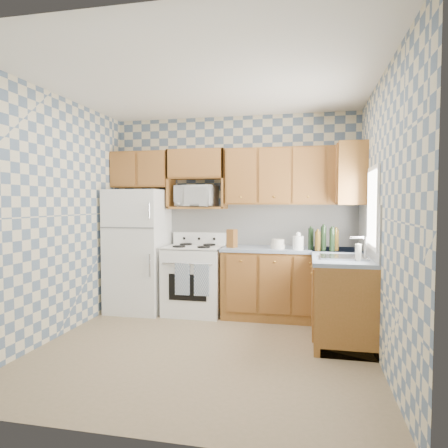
{
  "coord_description": "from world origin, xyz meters",
  "views": [
    {
      "loc": [
        1.03,
        -3.89,
        1.5
      ],
      "look_at": [
        0.05,
        0.75,
        1.25
      ],
      "focal_mm": 32.0,
      "sensor_mm": 36.0,
      "label": 1
    }
  ],
  "objects_px": {
    "refrigerator": "(138,251)",
    "stove_body": "(195,280)",
    "microwave": "(196,196)",
    "electric_kettle": "(298,243)"
  },
  "relations": [
    {
      "from": "microwave",
      "to": "electric_kettle",
      "type": "xyz_separation_m",
      "value": [
        1.4,
        -0.3,
        -0.59
      ]
    },
    {
      "from": "electric_kettle",
      "to": "microwave",
      "type": "bearing_deg",
      "value": 167.8
    },
    {
      "from": "stove_body",
      "to": "microwave",
      "type": "distance_m",
      "value": 1.16
    },
    {
      "from": "stove_body",
      "to": "electric_kettle",
      "type": "height_order",
      "value": "electric_kettle"
    },
    {
      "from": "refrigerator",
      "to": "microwave",
      "type": "relative_size",
      "value": 3.15
    },
    {
      "from": "refrigerator",
      "to": "stove_body",
      "type": "xyz_separation_m",
      "value": [
        0.8,
        0.03,
        -0.39
      ]
    },
    {
      "from": "refrigerator",
      "to": "microwave",
      "type": "xyz_separation_m",
      "value": [
        0.79,
        0.18,
        0.76
      ]
    },
    {
      "from": "microwave",
      "to": "refrigerator",
      "type": "bearing_deg",
      "value": -160.16
    },
    {
      "from": "refrigerator",
      "to": "stove_body",
      "type": "relative_size",
      "value": 1.87
    },
    {
      "from": "electric_kettle",
      "to": "refrigerator",
      "type": "bearing_deg",
      "value": 176.75
    }
  ]
}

